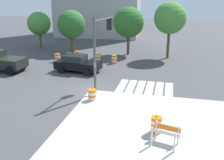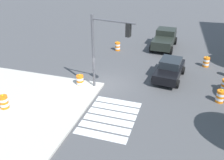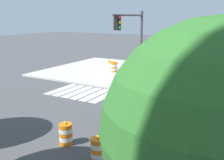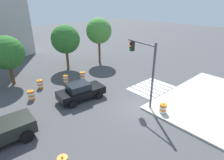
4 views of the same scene
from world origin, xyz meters
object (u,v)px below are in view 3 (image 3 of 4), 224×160
Objects in this scene: construction_barricade at (114,64)px; traffic_barrel_near_corner at (66,134)px; traffic_barrel_far_curb at (145,82)px; traffic_light_pole at (132,38)px; traffic_barrel_on_sidewalk at (114,67)px; street_tree_streetside_far at (214,134)px; traffic_barrel_median_near at (98,150)px; sports_car at (159,110)px.

traffic_barrel_near_corner is at bearing 111.99° from construction_barricade.
traffic_barrel_far_curb is 0.19× the size of traffic_light_pole.
traffic_barrel_on_sidewalk is at bearing -36.56° from traffic_barrel_far_curb.
traffic_barrel_far_curb is at bearing -63.67° from street_tree_streetside_far.
street_tree_streetside_far reaches higher than traffic_barrel_on_sidewalk.
traffic_barrel_median_near is at bearing 117.39° from construction_barricade.
traffic_barrel_on_sidewalk reaches higher than traffic_barrel_near_corner.
traffic_barrel_far_curb is at bearing -75.96° from traffic_barrel_median_near.
construction_barricade is 0.25× the size of traffic_light_pole.
street_tree_streetside_far is (-12.23, 18.67, 2.80)m from construction_barricade.
sports_car is 9.05m from street_tree_streetside_far.
traffic_barrel_near_corner and traffic_barrel_far_curb have the same top height.
construction_barricade is at bearing -40.03° from traffic_barrel_far_curb.
traffic_barrel_near_corner is 1.00× the size of traffic_barrel_median_near.
sports_car is at bearing 118.28° from traffic_barrel_far_curb.
traffic_barrel_near_corner is at bearing 95.87° from traffic_light_pole.
street_tree_streetside_far reaches higher than traffic_barrel_far_curb.
traffic_light_pole reaches higher than traffic_barrel_on_sidewalk.
traffic_barrel_median_near is 1.00× the size of traffic_barrel_far_curb.
traffic_barrel_near_corner is 1.97m from traffic_barrel_median_near.
traffic_light_pole reaches higher than traffic_barrel_far_curb.
sports_car is 4.38× the size of traffic_barrel_near_corner.
traffic_barrel_near_corner is 0.19× the size of traffic_light_pole.
traffic_barrel_on_sidewalk is (5.36, -13.70, 0.15)m from traffic_barrel_near_corner.
traffic_barrel_near_corner is 8.78m from traffic_light_pole.
traffic_light_pole reaches higher than traffic_barrel_median_near.
sports_car reaches higher than traffic_barrel_far_curb.
traffic_barrel_on_sidewalk is at bearing -62.83° from traffic_barrel_median_near.
traffic_barrel_on_sidewalk is 21.47m from street_tree_streetside_far.
traffic_barrel_median_near is at bearing 166.15° from traffic_barrel_near_corner.
construction_barricade is at bearing -62.61° from traffic_barrel_median_near.
traffic_light_pole is at bearing 88.91° from traffic_barrel_far_curb.
traffic_light_pole is 1.04× the size of street_tree_streetside_far.
traffic_light_pole is at bearing -50.04° from sports_car.
traffic_barrel_on_sidewalk is at bearing 120.79° from construction_barricade.
traffic_barrel_near_corner is at bearing -32.69° from street_tree_streetside_far.
construction_barricade is at bearing -51.44° from sports_car.
traffic_barrel_on_sidewalk is 0.19× the size of street_tree_streetside_far.
traffic_light_pole reaches higher than construction_barricade.
traffic_barrel_near_corner is 15.75m from construction_barricade.
construction_barricade is at bearing -56.77° from street_tree_streetside_far.
traffic_barrel_median_near is 0.19× the size of street_tree_streetside_far.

